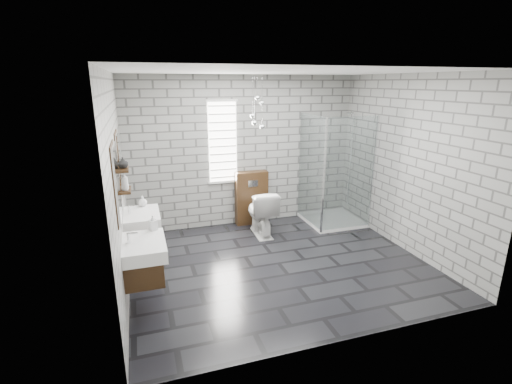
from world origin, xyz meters
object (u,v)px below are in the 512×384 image
vanity_right (139,219)px  cistern_panel (251,198)px  vanity_left (141,249)px  toilet (261,212)px  shower_enclosure (332,199)px

vanity_right → cistern_panel: (2.01, 1.26, -0.26)m
vanity_right → cistern_panel: 2.39m
vanity_left → vanity_right: 1.00m
vanity_left → vanity_right: bearing=90.0°
vanity_right → toilet: bearing=19.2°
vanity_right → cistern_panel: bearing=32.1°
cistern_panel → toilet: bearing=-90.0°
toilet → cistern_panel: bearing=-88.1°
vanity_left → vanity_right: same height
vanity_left → toilet: 2.66m
vanity_left → cistern_panel: 3.04m
toilet → vanity_left: bearing=42.1°
vanity_right → shower_enclosure: size_ratio=0.77×
cistern_panel → shower_enclosure: shower_enclosure is taller
vanity_right → toilet: size_ratio=1.95×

